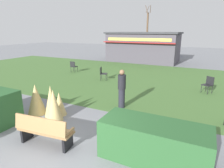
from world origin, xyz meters
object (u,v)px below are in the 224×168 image
Objects in this scene: tree_right_bg at (147,31)px; cafe_chair_center at (73,66)px; parked_car_west_slot at (162,51)px; cafe_chair_west at (102,73)px; park_bench at (44,131)px; cafe_chair_east at (208,83)px; person_strolling at (122,89)px; food_kiosk at (143,47)px.

cafe_chair_center is at bearing -91.06° from tree_right_bg.
cafe_chair_west is at bearing -92.37° from parked_car_west_slot.
park_bench reaches higher than cafe_chair_east.
person_strolling reaches higher than cafe_chair_center.
cafe_chair_east is (4.18, 7.66, 0.05)m from park_bench.
tree_right_bg reaches higher than cafe_chair_west.
cafe_chair_east is 9.95m from cafe_chair_center.
food_kiosk reaches higher than cafe_chair_west.
tree_right_bg is at bearing -122.60° from person_strolling.
cafe_chair_center is 0.12× the size of tree_right_bg.
tree_right_bg is (-9.53, 20.16, 2.66)m from cafe_chair_east.
cafe_chair_center is 14.68m from parked_car_west_slot.
cafe_chair_east is at bearing 61.41° from park_bench.
food_kiosk reaches higher than parked_car_west_slot.
person_strolling is (6.53, -5.11, 0.33)m from cafe_chair_center.
person_strolling is 0.24× the size of tree_right_bg.
food_kiosk is 8.79m from cafe_chair_center.
park_bench is at bearing -79.11° from tree_right_bg.
parked_car_west_slot is (-5.85, 15.23, 0.12)m from cafe_chair_east.
parked_car_west_slot reaches higher than cafe_chair_east.
cafe_chair_west is 15.36m from parked_car_west_slot.
person_strolling is at bearing -130.01° from cafe_chair_east.
cafe_chair_east is 5.22m from person_strolling.
tree_right_bg reaches higher than food_kiosk.
parked_car_west_slot is at bearing 111.01° from cafe_chair_east.
cafe_chair_east is (6.49, 0.11, 0.00)m from cafe_chair_west.
park_bench is 1.96× the size of cafe_chair_east.
food_kiosk reaches higher than cafe_chair_east.
park_bench is 10.47m from cafe_chair_center.
tree_right_bg is at bearing 104.85° from food_kiosk.
tree_right_bg is at bearing 88.94° from cafe_chair_center.
parked_car_west_slot is at bearing 82.65° from food_kiosk.
parked_car_west_slot is 6.66m from tree_right_bg.
parked_car_west_slot reaches higher than cafe_chair_west.
cafe_chair_center is (-5.71, 8.78, 0.05)m from park_bench.
cafe_chair_west is at bearing 107.02° from park_bench.
tree_right_bg is (0.35, 19.05, 2.66)m from cafe_chair_center.
parked_car_west_slot is (-2.50, 19.22, -0.22)m from person_strolling.
cafe_chair_center is 19.24m from tree_right_bg.
person_strolling is at bearing -76.06° from food_kiosk.
cafe_chair_center is at bearing -84.96° from person_strolling.
cafe_chair_west is at bearing -81.46° from tree_right_bg.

